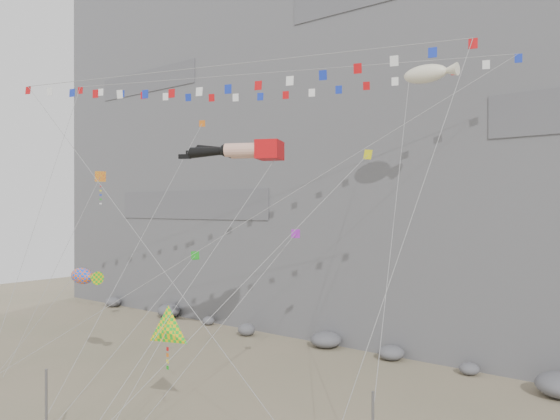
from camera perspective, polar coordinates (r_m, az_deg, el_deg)
name	(u,v)px	position (r m, az deg, el deg)	size (l,w,h in m)	color
ground	(166,405)	(34.88, -11.78, -19.34)	(120.00, 120.00, 0.00)	gray
cliff	(405,81)	(60.23, 12.95, 13.01)	(80.00, 28.00, 50.00)	slate
talus_boulders	(326,340)	(46.98, 4.82, -13.41)	(60.00, 3.00, 1.20)	slate
anchor_pole_center	(46,416)	(28.67, -23.24, -19.19)	(0.12, 0.12, 4.32)	slate
legs_kite	(242,151)	(35.75, -4.02, 6.16)	(6.87, 16.06, 21.28)	red
flag_banner_upper	(273,73)	(40.07, -0.79, 14.15)	(30.12, 20.20, 28.78)	red
flag_banner_lower	(214,67)	(34.58, -6.96, 14.65)	(28.66, 8.95, 23.49)	red
harlequin_kite	(100,177)	(43.82, -18.30, 3.25)	(2.41, 7.54, 15.58)	red
fish_windsock	(82,276)	(40.79, -19.99, -6.50)	(6.31, 4.73, 9.03)	#FC5B0C
delta_kite	(167,331)	(29.37, -11.72, -12.24)	(2.57, 5.20, 7.42)	yellow
blimp_windsock	(425,75)	(37.78, 14.92, 13.51)	(5.54, 14.68, 24.93)	#F1E8C6
small_kite_a	(199,129)	(43.11, -8.42, 8.39)	(4.76, 16.13, 24.30)	#D66012
small_kite_b	(293,237)	(30.79, 1.36, -2.83)	(5.08, 8.63, 13.68)	purple
small_kite_c	(194,257)	(36.58, -9.01, -4.91)	(2.17, 12.52, 14.65)	#179718
small_kite_d	(364,159)	(32.09, 8.77, 5.34)	(7.91, 15.17, 21.91)	yellow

